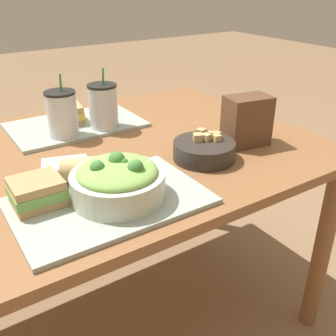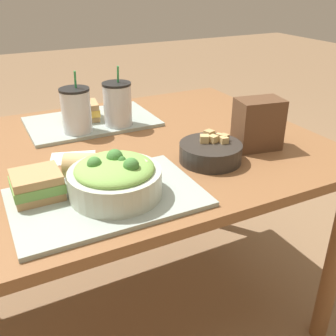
# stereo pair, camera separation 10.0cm
# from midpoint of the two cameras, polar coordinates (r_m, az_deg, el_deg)

# --- Properties ---
(ground_plane) EXTENTS (12.00, 12.00, 0.00)m
(ground_plane) POSITION_cam_midpoint_polar(r_m,az_deg,el_deg) (1.66, -9.83, -20.82)
(ground_plane) COLOR #846647
(dining_table) EXTENTS (1.37, 0.96, 0.71)m
(dining_table) POSITION_cam_midpoint_polar(r_m,az_deg,el_deg) (1.27, -11.98, -1.32)
(dining_table) COLOR brown
(dining_table) RESTS_ON ground_plane
(tray_near) EXTENTS (0.45, 0.30, 0.01)m
(tray_near) POSITION_cam_midpoint_polar(r_m,az_deg,el_deg) (0.96, -11.42, -4.83)
(tray_near) COLOR #99A89E
(tray_near) RESTS_ON dining_table
(tray_far) EXTENTS (0.45, 0.30, 0.01)m
(tray_far) POSITION_cam_midpoint_polar(r_m,az_deg,el_deg) (1.47, -15.16, 6.02)
(tray_far) COLOR #99A89E
(tray_far) RESTS_ON dining_table
(salad_bowl) EXTENTS (0.22, 0.22, 0.11)m
(salad_bowl) POSITION_cam_midpoint_polar(r_m,az_deg,el_deg) (0.94, -10.33, -1.82)
(salad_bowl) COLOR beige
(salad_bowl) RESTS_ON tray_near
(soup_bowl) EXTENTS (0.18, 0.18, 0.08)m
(soup_bowl) POSITION_cam_midpoint_polar(r_m,az_deg,el_deg) (1.15, 2.82, 2.64)
(soup_bowl) COLOR #2D2823
(soup_bowl) RESTS_ON dining_table
(sandwich_near) EXTENTS (0.12, 0.11, 0.06)m
(sandwich_near) POSITION_cam_midpoint_polar(r_m,az_deg,el_deg) (0.97, -21.33, -3.33)
(sandwich_near) COLOR tan
(sandwich_near) RESTS_ON tray_near
(baguette_near) EXTENTS (0.16, 0.13, 0.07)m
(baguette_near) POSITION_cam_midpoint_polar(r_m,az_deg,el_deg) (1.03, -13.86, -0.24)
(baguette_near) COLOR tan
(baguette_near) RESTS_ON tray_near
(sandwich_far) EXTENTS (0.13, 0.12, 0.06)m
(sandwich_far) POSITION_cam_midpoint_polar(r_m,az_deg,el_deg) (1.46, -16.50, 7.41)
(sandwich_far) COLOR tan
(sandwich_far) RESTS_ON tray_far
(drink_cup_dark) EXTENTS (0.10, 0.10, 0.20)m
(drink_cup_dark) POSITION_cam_midpoint_polar(r_m,az_deg,el_deg) (1.34, -17.19, 7.30)
(drink_cup_dark) COLOR silver
(drink_cup_dark) RESTS_ON tray_far
(drink_cup_red) EXTENTS (0.10, 0.10, 0.21)m
(drink_cup_red) POSITION_cam_midpoint_polar(r_m,az_deg,el_deg) (1.38, -11.43, 8.59)
(drink_cup_red) COLOR silver
(drink_cup_red) RESTS_ON tray_far
(chip_bag) EXTENTS (0.15, 0.11, 0.16)m
(chip_bag) POSITION_cam_midpoint_polar(r_m,az_deg,el_deg) (1.26, 9.14, 6.73)
(chip_bag) COLOR brown
(chip_bag) RESTS_ON dining_table
(napkin_folded) EXTENTS (0.15, 0.13, 0.00)m
(napkin_folded) POSITION_cam_midpoint_polar(r_m,az_deg,el_deg) (1.19, -17.11, 0.65)
(napkin_folded) COLOR white
(napkin_folded) RESTS_ON dining_table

